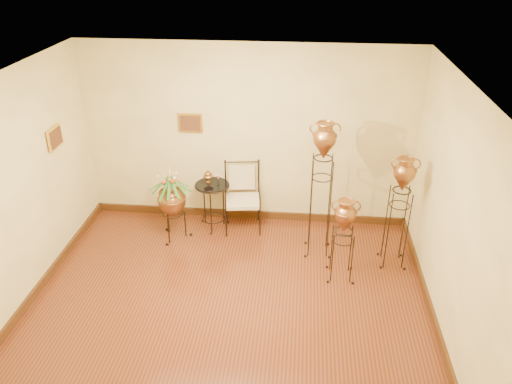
# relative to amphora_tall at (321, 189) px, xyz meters

# --- Properties ---
(ground) EXTENTS (5.00, 5.00, 0.00)m
(ground) POSITION_rel_amphora_tall_xyz_m (-1.11, -1.63, -1.02)
(ground) COLOR maroon
(ground) RESTS_ON ground
(room_shell) EXTENTS (5.02, 5.02, 2.81)m
(room_shell) POSITION_rel_amphora_tall_xyz_m (-1.12, -1.63, 0.71)
(room_shell) COLOR #F7ED9F
(room_shell) RESTS_ON ground
(amphora_tall) EXTENTS (0.49, 0.49, 2.00)m
(amphora_tall) POSITION_rel_amphora_tall_xyz_m (0.00, 0.00, 0.00)
(amphora_tall) COLOR black
(amphora_tall) RESTS_ON ground
(amphora_mid) EXTENTS (0.39, 0.39, 1.63)m
(amphora_mid) POSITION_rel_amphora_tall_xyz_m (1.04, -0.18, -0.20)
(amphora_mid) COLOR black
(amphora_mid) RESTS_ON ground
(amphora_short) EXTENTS (0.46, 0.46, 1.19)m
(amphora_short) POSITION_rel_amphora_tall_xyz_m (0.30, -0.57, -0.43)
(amphora_short) COLOR black
(amphora_short) RESTS_ON ground
(planter_urn) EXTENTS (0.68, 0.68, 1.22)m
(planter_urn) POSITION_rel_amphora_tall_xyz_m (-2.16, 0.16, -0.34)
(planter_urn) COLOR black
(planter_urn) RESTS_ON ground
(armchair) EXTENTS (0.66, 0.63, 1.05)m
(armchair) POSITION_rel_amphora_tall_xyz_m (-1.15, 0.52, -0.50)
(armchair) COLOR black
(armchair) RESTS_ON ground
(side_table) EXTENTS (0.64, 0.64, 0.94)m
(side_table) POSITION_rel_amphora_tall_xyz_m (-1.62, 0.52, -0.63)
(side_table) COLOR black
(side_table) RESTS_ON ground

